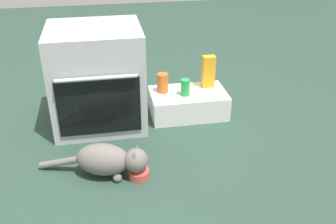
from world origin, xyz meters
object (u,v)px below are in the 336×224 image
object	(u,v)px
soda_can	(185,87)
sauce_jar	(163,83)
pantry_cabinet	(188,103)
juice_carton	(208,72)
oven	(97,78)
food_bowl	(139,173)
cat	(109,160)

from	to	relation	value
soda_can	sauce_jar	bearing A→B (deg)	150.93
pantry_cabinet	juice_carton	distance (m)	0.28
juice_carton	sauce_jar	distance (m)	0.35
sauce_jar	oven	bearing A→B (deg)	-174.21
juice_carton	food_bowl	bearing A→B (deg)	-128.52
oven	food_bowl	distance (m)	0.78
food_bowl	cat	bearing A→B (deg)	161.55
food_bowl	cat	xyz separation A→B (m)	(-0.17, 0.06, 0.08)
food_bowl	sauce_jar	world-z (taller)	sauce_jar
sauce_jar	soda_can	bearing A→B (deg)	-29.07
oven	juice_carton	bearing A→B (deg)	5.42
pantry_cabinet	soda_can	distance (m)	0.16
pantry_cabinet	oven	bearing A→B (deg)	-179.86
food_bowl	oven	bearing A→B (deg)	105.86
juice_carton	pantry_cabinet	bearing A→B (deg)	-155.61
oven	cat	distance (m)	0.68
food_bowl	sauce_jar	size ratio (longest dim) A/B	0.86
oven	pantry_cabinet	size ratio (longest dim) A/B	1.26
cat	soda_can	bearing A→B (deg)	64.49
soda_can	food_bowl	bearing A→B (deg)	-122.21
pantry_cabinet	sauce_jar	world-z (taller)	sauce_jar
soda_can	sauce_jar	xyz separation A→B (m)	(-0.15, 0.08, 0.01)
oven	juice_carton	world-z (taller)	oven
oven	cat	world-z (taller)	oven
pantry_cabinet	food_bowl	xyz separation A→B (m)	(-0.44, -0.69, -0.06)
oven	sauce_jar	bearing A→B (deg)	5.79
soda_can	oven	bearing A→B (deg)	176.57
cat	soda_can	distance (m)	0.84
soda_can	sauce_jar	size ratio (longest dim) A/B	0.86
food_bowl	cat	distance (m)	0.19
food_bowl	juice_carton	distance (m)	1.01
pantry_cabinet	juice_carton	size ratio (longest dim) A/B	2.30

